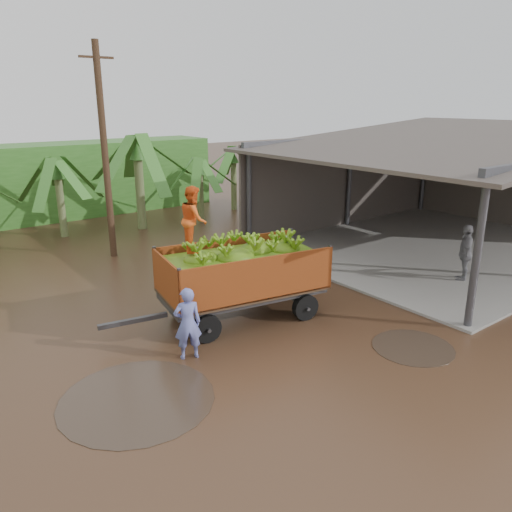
# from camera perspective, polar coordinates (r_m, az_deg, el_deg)

# --- Properties ---
(ground) EXTENTS (100.00, 100.00, 0.00)m
(ground) POSITION_cam_1_polar(r_m,az_deg,el_deg) (12.78, -4.57, -8.74)
(ground) COLOR black
(ground) RESTS_ON ground
(packing_shed) EXTENTS (12.78, 10.80, 4.76)m
(packing_shed) POSITION_cam_1_polar(r_m,az_deg,el_deg) (21.50, 19.93, 8.03)
(packing_shed) COLOR gray
(packing_shed) RESTS_ON ground
(banana_trailer) EXTENTS (6.00, 2.77, 3.62)m
(banana_trailer) POSITION_cam_1_polar(r_m,az_deg,el_deg) (13.11, -1.70, -1.80)
(banana_trailer) COLOR #B84D1A
(banana_trailer) RESTS_ON ground
(man_blue) EXTENTS (0.72, 0.59, 1.69)m
(man_blue) POSITION_cam_1_polar(r_m,az_deg,el_deg) (11.34, -7.82, -7.64)
(man_blue) COLOR #676FBC
(man_blue) RESTS_ON ground
(man_grey) EXTENTS (1.18, 1.00, 1.89)m
(man_grey) POSITION_cam_1_polar(r_m,az_deg,el_deg) (17.25, 22.80, 0.28)
(man_grey) COLOR gray
(man_grey) RESTS_ON ground
(utility_pole) EXTENTS (1.20, 0.24, 7.57)m
(utility_pole) POSITION_cam_1_polar(r_m,az_deg,el_deg) (18.86, -16.90, 11.25)
(utility_pole) COLOR #47301E
(utility_pole) RESTS_ON ground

